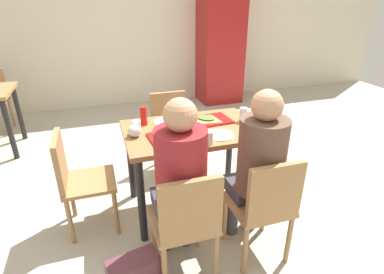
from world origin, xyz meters
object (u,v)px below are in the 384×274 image
object	(u,v)px
chair_near_right	(265,204)
chair_left_end	(77,176)
pizza_slice_a	(175,134)
chair_near_left	(186,220)
paper_plate_near_edge	(220,135)
drink_fridge	(220,47)
plastic_cup_b	(209,138)
paper_plate_center	(167,122)
person_in_red	(180,175)
soda_can	(243,115)
foil_bundle	(134,131)
chair_far_side	(171,126)
person_in_brown_jacket	(258,162)
main_table	(192,141)
pizza_slice_b	(206,118)
plastic_cup_a	(179,111)
condiment_bottle	(144,116)
plastic_cup_c	(137,127)
tray_red_far	(209,120)
tray_red_near	(173,137)

from	to	relation	value
chair_near_right	chair_left_end	bearing A→B (deg)	148.35
pizza_slice_a	chair_near_left	bearing A→B (deg)	-99.21
paper_plate_near_edge	drink_fridge	bearing A→B (deg)	67.58
plastic_cup_b	chair_left_end	bearing A→B (deg)	162.27
chair_near_right	paper_plate_center	size ratio (longest dim) A/B	3.80
person_in_red	paper_plate_center	xyz separation A→B (m)	(0.11, 0.81, 0.04)
pizza_slice_a	soda_can	world-z (taller)	soda_can
foil_bundle	chair_far_side	bearing A→B (deg)	58.50
chair_near_left	chair_far_side	bearing A→B (deg)	79.54
chair_far_side	person_in_brown_jacket	world-z (taller)	person_in_brown_jacket
chair_near_left	main_table	bearing A→B (deg)	69.74
person_in_brown_jacket	pizza_slice_b	xyz separation A→B (m)	(-0.11, 0.73, 0.06)
person_in_red	foil_bundle	size ratio (longest dim) A/B	12.46
person_in_red	drink_fridge	world-z (taller)	drink_fridge
paper_plate_near_edge	plastic_cup_b	distance (m)	0.18
drink_fridge	plastic_cup_b	bearing A→B (deg)	-113.84
main_table	pizza_slice_a	distance (m)	0.25
chair_far_side	person_in_brown_jacket	bearing A→B (deg)	-78.49
person_in_brown_jacket	plastic_cup_a	xyz separation A→B (m)	(-0.30, 0.91, 0.08)
paper_plate_center	plastic_cup_a	bearing A→B (deg)	38.26
chair_far_side	condiment_bottle	size ratio (longest dim) A/B	5.23
paper_plate_center	soda_can	xyz separation A→B (m)	(0.63, -0.18, 0.06)
main_table	chair_near_right	bearing A→B (deg)	-69.74
plastic_cup_c	drink_fridge	bearing A→B (deg)	56.30
chair_near_right	soda_can	bearing A→B (deg)	75.84
main_table	paper_plate_center	world-z (taller)	paper_plate_center
chair_near_right	plastic_cup_a	distance (m)	1.15
chair_left_end	person_in_red	size ratio (longest dim) A/B	0.67
tray_red_far	paper_plate_center	distance (m)	0.37
chair_left_end	soda_can	size ratio (longest dim) A/B	6.85
chair_near_left	plastic_cup_c	size ratio (longest dim) A/B	8.36
pizza_slice_b	plastic_cup_c	world-z (taller)	plastic_cup_c
chair_near_left	person_in_red	world-z (taller)	person_in_red
condiment_bottle	paper_plate_near_edge	bearing A→B (deg)	-37.27
chair_far_side	chair_left_end	bearing A→B (deg)	-141.41
pizza_slice_b	chair_near_left	bearing A→B (deg)	-117.05
chair_left_end	plastic_cup_b	xyz separation A→B (m)	(0.96, -0.31, 0.33)
person_in_red	tray_red_far	distance (m)	0.86
main_table	chair_far_side	distance (m)	0.76
chair_left_end	condiment_bottle	size ratio (longest dim) A/B	5.23
main_table	pizza_slice_a	bearing A→B (deg)	-147.59
plastic_cup_c	soda_can	distance (m)	0.91
chair_near_left	tray_red_far	distance (m)	1.02
person_in_brown_jacket	foil_bundle	xyz separation A→B (m)	(-0.74, 0.59, 0.08)
chair_far_side	tray_red_near	size ratio (longest dim) A/B	2.32
chair_near_right	plastic_cup_a	xyz separation A→B (m)	(-0.30, 1.05, 0.33)
foil_bundle	chair_left_end	bearing A→B (deg)	177.78
plastic_cup_a	condiment_bottle	size ratio (longest dim) A/B	0.62
chair_near_left	person_in_brown_jacket	distance (m)	0.62
tray_red_far	drink_fridge	size ratio (longest dim) A/B	0.19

